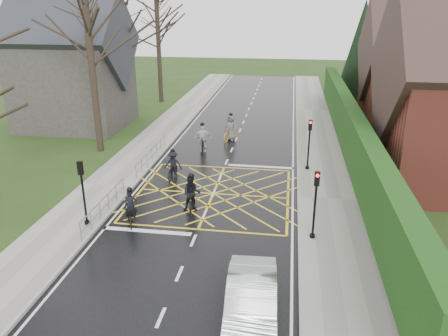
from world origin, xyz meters
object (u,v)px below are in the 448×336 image
(cyclist_rear, at_px, (131,212))
(cyclist_lead, at_px, (231,131))
(cyclist_back, at_px, (192,197))
(cyclist_front, at_px, (202,141))
(car, at_px, (251,303))
(cyclist_mid, at_px, (173,167))

(cyclist_rear, distance_m, cyclist_lead, 13.94)
(cyclist_rear, height_order, cyclist_back, cyclist_back)
(cyclist_front, height_order, cyclist_lead, cyclist_front)
(cyclist_back, distance_m, car, 8.41)
(cyclist_back, xyz_separation_m, cyclist_mid, (-2.03, 4.09, -0.10))
(cyclist_mid, xyz_separation_m, cyclist_front, (0.79, 4.92, 0.11))
(cyclist_back, xyz_separation_m, cyclist_front, (-1.25, 9.01, 0.01))
(cyclist_back, bearing_deg, cyclist_front, 89.84)
(cyclist_mid, bearing_deg, car, -63.82)
(cyclist_rear, height_order, cyclist_mid, cyclist_mid)
(cyclist_back, relative_size, car, 0.45)
(cyclist_rear, height_order, cyclist_lead, cyclist_lead)
(cyclist_rear, distance_m, car, 8.56)
(cyclist_mid, bearing_deg, cyclist_back, -63.29)
(cyclist_rear, height_order, car, cyclist_rear)
(cyclist_rear, bearing_deg, cyclist_mid, 63.91)
(cyclist_lead, bearing_deg, cyclist_rear, -83.66)
(cyclist_mid, bearing_deg, cyclist_rear, -94.70)
(cyclist_front, bearing_deg, cyclist_lead, 53.69)
(cyclist_lead, relative_size, car, 0.49)
(cyclist_back, height_order, cyclist_front, cyclist_front)
(cyclist_front, height_order, car, cyclist_front)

